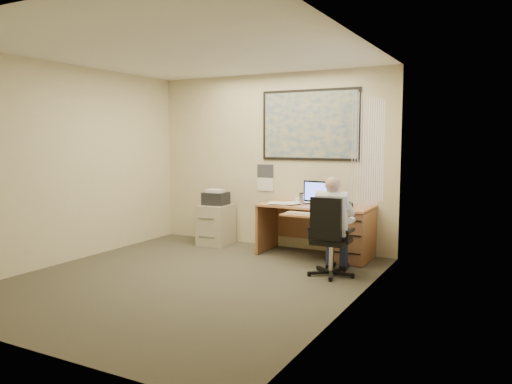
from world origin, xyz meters
The scene contains 8 objects.
room_shell centered at (0.00, 0.00, 1.35)m, with size 4.00×4.50×2.70m.
desk centered at (1.23, 1.90, 0.44)m, with size 1.60×0.97×1.07m.
world_map centered at (0.65, 2.23, 1.90)m, with size 1.56×0.03×1.06m, color #1E4C93.
wall_calendar centered at (-0.10, 2.24, 1.08)m, with size 0.28×0.01×0.42m, color white.
window_blinds centered at (1.97, 0.80, 1.55)m, with size 0.06×1.40×1.30m, color beige, non-canonical shape.
filing_cabinet centered at (-0.83, 1.92, 0.38)m, with size 0.50×0.59×0.89m.
office_chair centered at (1.45, 0.95, 0.29)m, with size 0.60×0.60×1.00m.
person centered at (1.45, 1.03, 0.61)m, with size 0.50×0.72×1.23m, color white, non-canonical shape.
Camera 1 is at (3.48, -4.79, 1.68)m, focal length 35.00 mm.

